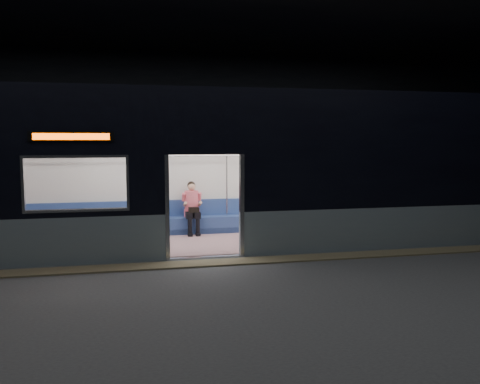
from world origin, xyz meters
name	(u,v)px	position (x,y,z in m)	size (l,w,h in m)	color
station_floor	(214,271)	(0.00, 0.00, -0.01)	(24.00, 14.00, 0.01)	#47494C
station_envelope	(213,61)	(0.00, 0.00, 3.66)	(24.00, 14.00, 5.00)	black
tactile_strip	(209,263)	(0.00, 0.55, 0.01)	(22.80, 0.50, 0.03)	#8C7F59
metro_car	(195,162)	(0.00, 2.54, 1.85)	(18.00, 3.04, 3.35)	#85979F
passenger	(192,204)	(0.06, 3.55, 0.76)	(0.36, 0.62, 1.28)	black
handbag	(194,210)	(0.08, 3.35, 0.65)	(0.24, 0.21, 0.12)	black
transit_map	(337,172)	(3.98, 3.85, 1.50)	(1.06, 0.03, 0.69)	white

